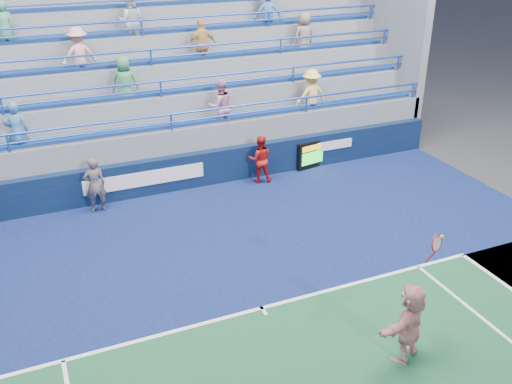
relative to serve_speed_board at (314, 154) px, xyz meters
name	(u,v)px	position (x,y,z in m)	size (l,w,h in m)	color
ground	(262,309)	(-4.71, -6.38, -0.47)	(120.00, 120.00, 0.00)	#333538
sponsor_wall	(177,173)	(-4.70, 0.12, 0.08)	(18.00, 0.32, 1.10)	#091634
bleacher_stand	(145,107)	(-4.71, 3.89, 1.08)	(18.00, 5.60, 6.13)	slate
serve_speed_board	(314,154)	(0.00, 0.00, 0.00)	(1.35, 0.39, 0.93)	black
tennis_player	(409,322)	(-2.79, -8.80, 0.35)	(1.57, 1.06, 2.61)	white
line_judge	(95,185)	(-7.19, -0.40, 0.35)	(0.60, 0.39, 1.64)	#16173C
ball_girl	(260,159)	(-2.13, -0.35, 0.30)	(0.74, 0.58, 1.53)	#AC1613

